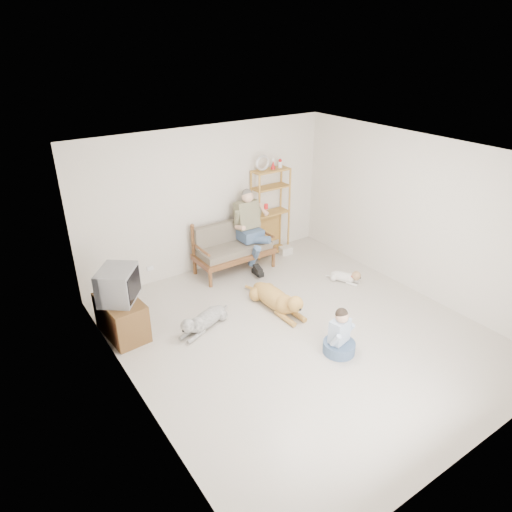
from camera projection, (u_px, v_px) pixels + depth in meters
floor at (300, 333)px, 6.95m from camera, size 5.50×5.50×0.00m
ceiling at (309, 157)px, 5.76m from camera, size 5.50×5.50×0.00m
wall_back at (208, 200)px, 8.40m from camera, size 5.00×0.00×5.00m
wall_front at (489, 358)px, 4.31m from camera, size 5.00×0.00×5.00m
wall_left at (131, 308)px, 5.09m from camera, size 0.00×5.50×5.50m
wall_right at (419, 217)px, 7.62m from camera, size 0.00×5.50×5.50m
loveseat at (232, 246)px, 8.63m from camera, size 1.50×0.71×0.95m
man at (253, 235)px, 8.56m from camera, size 0.58×0.83×1.34m
etagere at (270, 212)px, 9.08m from camera, size 0.79×0.34×2.07m
book_stack at (286, 250)px, 9.41m from camera, size 0.26×0.20×0.16m
tv_stand at (121, 317)px, 6.79m from camera, size 0.57×0.94×0.60m
crt_tv at (118, 285)px, 6.57m from camera, size 0.74×0.76×0.50m
wall_outlet at (150, 268)px, 8.21m from camera, size 0.12×0.02×0.08m
golden_retriever at (278, 299)px, 7.47m from camera, size 0.39×1.49×0.45m
shaggy_dog at (203, 321)px, 6.99m from camera, size 1.10×0.55×0.35m
terrier at (347, 277)px, 8.32m from camera, size 0.38×0.66×0.27m
child at (340, 337)px, 6.42m from camera, size 0.46×0.46×0.73m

